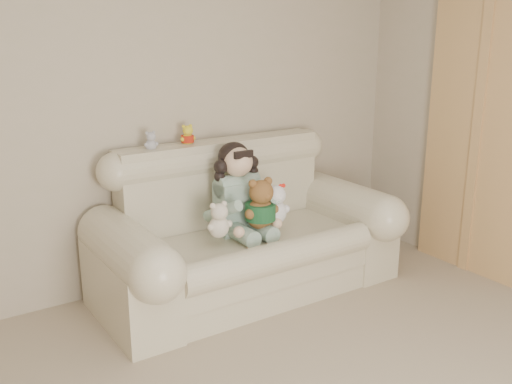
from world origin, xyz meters
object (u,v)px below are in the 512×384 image
object	(u,v)px
seated_child	(238,188)
brown_teddy	(260,199)
sofa	(248,221)
cream_teddy	(219,217)
white_cat	(275,200)

from	to	relation	value
seated_child	brown_teddy	world-z (taller)	seated_child
sofa	brown_teddy	distance (m)	0.23
seated_child	cream_teddy	distance (m)	0.35
white_cat	cream_teddy	xyz separation A→B (m)	(-0.45, -0.01, -0.03)
seated_child	brown_teddy	distance (m)	0.21
seated_child	white_cat	world-z (taller)	seated_child
sofa	white_cat	world-z (taller)	sofa
brown_teddy	white_cat	bearing A→B (deg)	8.20
cream_teddy	sofa	bearing A→B (deg)	23.85
sofa	cream_teddy	size ratio (longest dim) A/B	7.53
sofa	seated_child	size ratio (longest dim) A/B	3.25
seated_child	brown_teddy	xyz separation A→B (m)	(0.05, -0.20, -0.04)
sofa	white_cat	xyz separation A→B (m)	(0.15, -0.11, 0.15)
sofa	white_cat	size ratio (longest dim) A/B	6.20
sofa	cream_teddy	bearing A→B (deg)	-157.85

